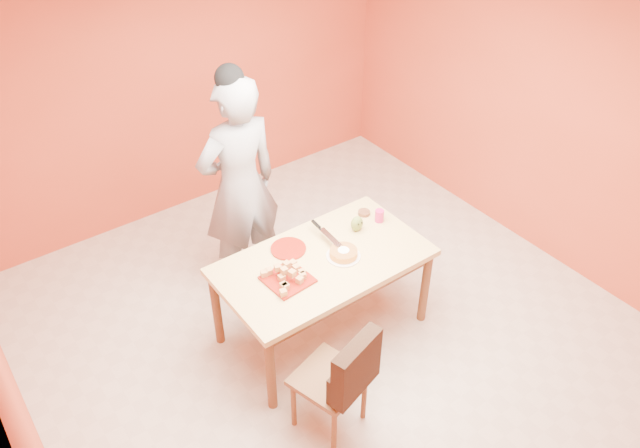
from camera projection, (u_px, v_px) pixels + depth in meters
floor at (341, 339)px, 5.06m from camera, size 5.00×5.00×0.00m
ceiling at (351, 5)px, 3.42m from camera, size 5.00×5.00×0.00m
wall_back at (181, 79)px, 5.85m from camera, size 4.50×0.00×4.50m
wall_right at (553, 114)px, 5.30m from camera, size 0.00×5.00×5.00m
dining_table at (323, 269)px, 4.75m from camera, size 1.60×0.90×0.76m
dining_chair at (331, 378)px, 4.15m from camera, size 0.54×0.61×0.95m
pastry_pile at (287, 274)px, 4.47m from camera, size 0.28×0.28×0.09m
person at (240, 187)px, 5.08m from camera, size 0.71×0.47×1.96m
pastry_platter at (288, 279)px, 4.50m from camera, size 0.33×0.33×0.02m
red_dinner_plate at (288, 249)px, 4.78m from camera, size 0.27×0.27×0.02m
white_cake_plate at (343, 256)px, 4.72m from camera, size 0.30×0.30×0.01m
sponge_cake at (343, 253)px, 4.70m from camera, size 0.22×0.22×0.05m
cake_server at (330, 237)px, 4.80m from camera, size 0.07×0.26×0.01m
egg_ornament at (357, 224)px, 4.94m from camera, size 0.11×0.09×0.13m
magenta_glass at (379, 216)px, 5.04m from camera, size 0.09×0.09×0.10m
checker_tin at (364, 213)px, 5.14m from camera, size 0.13×0.13×0.03m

